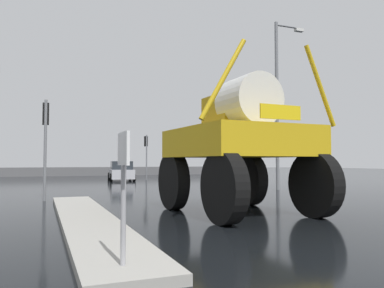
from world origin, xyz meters
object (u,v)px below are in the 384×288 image
object	(u,v)px
oversize_sprayer	(239,144)
streetlight_near_right	(279,97)
lane_arrow_sign	(123,173)
traffic_signal_near_right	(234,134)
sedan_ahead	(121,171)
traffic_signal_near_left	(46,127)
traffic_signal_far_left	(146,147)

from	to	relation	value
oversize_sprayer	streetlight_near_right	size ratio (longest dim) A/B	0.57
lane_arrow_sign	streetlight_near_right	xyz separation A→B (m)	(10.82, 12.21, 3.62)
traffic_signal_near_right	streetlight_near_right	size ratio (longest dim) A/B	0.42
oversize_sprayer	sedan_ahead	xyz separation A→B (m)	(0.48, 20.05, -1.31)
traffic_signal_near_left	traffic_signal_far_left	xyz separation A→B (m)	(7.95, 15.02, -0.13)
traffic_signal_far_left	sedan_ahead	bearing A→B (deg)	-157.06
lane_arrow_sign	traffic_signal_near_right	world-z (taller)	traffic_signal_near_right
traffic_signal_near_left	traffic_signal_far_left	distance (m)	16.99
lane_arrow_sign	oversize_sprayer	world-z (taller)	oversize_sprayer
oversize_sprayer	sedan_ahead	world-z (taller)	oversize_sprayer
lane_arrow_sign	streetlight_near_right	size ratio (longest dim) A/B	0.19
streetlight_near_right	traffic_signal_near_left	bearing A→B (deg)	-173.01
lane_arrow_sign	traffic_signal_far_left	distance (m)	26.78
traffic_signal_far_left	streetlight_near_right	size ratio (longest dim) A/B	0.41
sedan_ahead	traffic_signal_near_right	size ratio (longest dim) A/B	1.12
oversize_sprayer	sedan_ahead	distance (m)	20.10
sedan_ahead	traffic_signal_far_left	distance (m)	3.13
sedan_ahead	traffic_signal_near_right	distance (m)	14.45
sedan_ahead	traffic_signal_far_left	bearing A→B (deg)	-61.04
sedan_ahead	traffic_signal_near_right	bearing A→B (deg)	-163.80
oversize_sprayer	traffic_signal_near_left	distance (m)	7.98
traffic_signal_far_left	streetlight_near_right	distance (m)	14.28
oversize_sprayer	traffic_signal_near_right	world-z (taller)	oversize_sprayer
oversize_sprayer	traffic_signal_near_left	world-z (taller)	oversize_sprayer
sedan_ahead	streetlight_near_right	bearing A→B (deg)	-148.63
lane_arrow_sign	sedan_ahead	xyz separation A→B (m)	(4.83, 24.85, -0.63)
oversize_sprayer	traffic_signal_near_left	bearing A→B (deg)	38.38
traffic_signal_far_left	traffic_signal_near_right	bearing A→B (deg)	-88.90
traffic_signal_near_left	streetlight_near_right	world-z (taller)	streetlight_near_right
lane_arrow_sign	traffic_signal_far_left	world-z (taller)	traffic_signal_far_left
oversize_sprayer	sedan_ahead	size ratio (longest dim) A/B	1.21
lane_arrow_sign	traffic_signal_far_left	bearing A→B (deg)	74.68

